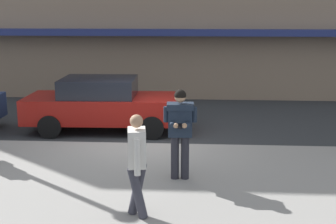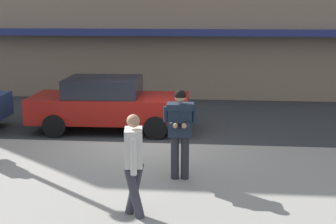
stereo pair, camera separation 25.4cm
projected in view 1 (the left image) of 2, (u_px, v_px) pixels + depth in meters
The scene contains 6 objects.
ground_plane at pixel (143, 146), 12.03m from camera, with size 80.00×80.00×0.00m, color #2B2D30.
sidewalk at pixel (176, 185), 9.17m from camera, with size 32.00×5.30×0.14m, color gray.
curb_paint_line at pixel (182, 146), 12.01m from camera, with size 28.00×0.12×0.01m, color silver.
parked_sedan_mid at pixel (104, 104), 13.39m from camera, with size 4.55×2.02×1.54m.
man_texting_on_phone at pixel (180, 124), 9.08m from camera, with size 0.65×0.59×1.81m.
pedestrian_in_light_coat at pixel (137, 159), 7.43m from camera, with size 0.37×0.59×1.70m.
Camera 1 is at (1.41, -11.49, 3.43)m, focal length 50.00 mm.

